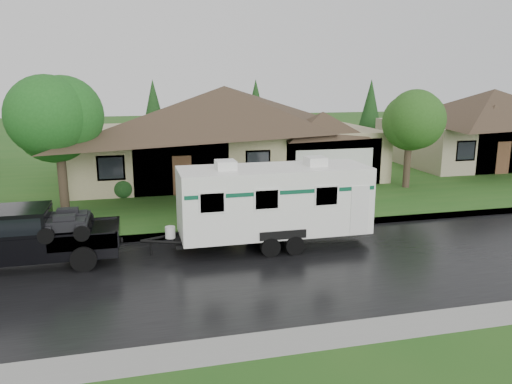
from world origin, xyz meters
TOP-DOWN VIEW (x-y plane):
  - ground at (0.00, 0.00)m, footprint 140.00×140.00m
  - road at (0.00, -2.00)m, footprint 140.00×8.00m
  - curb at (0.00, 2.25)m, footprint 140.00×0.50m
  - lawn at (0.00, 15.00)m, footprint 140.00×26.00m
  - house_main at (2.29, 13.84)m, footprint 19.44×10.80m
  - house_neighbor at (22.27, 14.34)m, footprint 15.12×9.72m
  - tree_left_green at (-6.86, 6.54)m, footprint 3.64×3.64m
  - tree_right_green at (11.32, 7.87)m, footprint 3.31×3.31m
  - shrub_row at (2.00, 9.30)m, footprint 13.60×1.00m
  - pickup_truck at (-7.49, 0.35)m, footprint 6.04×2.30m
  - travel_trailer at (1.32, 0.35)m, footprint 7.45×2.62m

SIDE VIEW (x-z plane):
  - ground at x=0.00m, z-range 0.00..0.00m
  - road at x=0.00m, z-range 0.00..0.01m
  - curb at x=0.00m, z-range 0.00..0.15m
  - lawn at x=0.00m, z-range 0.00..0.15m
  - shrub_row at x=2.00m, z-range 0.15..1.15m
  - pickup_truck at x=-7.49m, z-range 0.07..2.09m
  - travel_trailer at x=1.32m, z-range 0.10..3.44m
  - house_neighbor at x=22.27m, z-range 0.10..6.55m
  - house_main at x=2.29m, z-range 0.14..7.04m
  - tree_right_green at x=11.32m, z-range 1.21..6.69m
  - tree_left_green at x=-6.86m, z-range 1.32..7.35m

